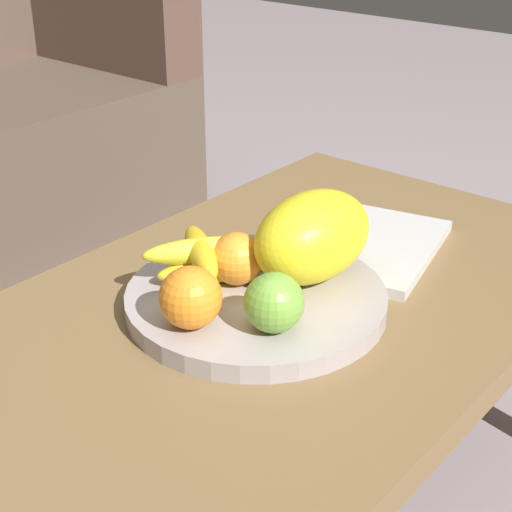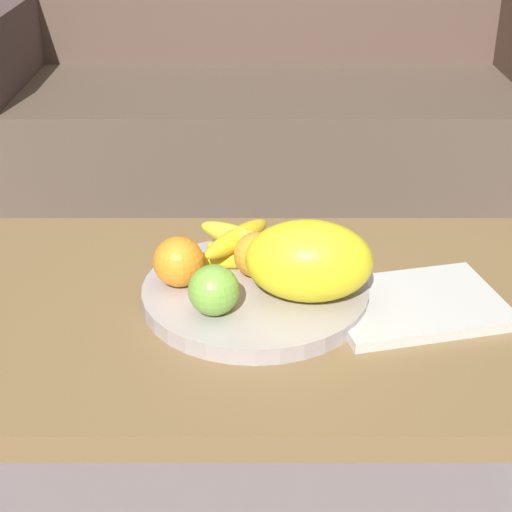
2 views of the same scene
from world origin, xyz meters
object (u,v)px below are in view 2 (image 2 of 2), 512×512
object	(u,v)px
couch	(270,108)
melon_large_front	(310,261)
fruit_bowl	(256,293)
orange_front	(257,255)
apple_front	(216,290)
magazine	(416,304)
coffee_table	(218,328)
orange_left	(179,262)
banana_bunch	(242,248)

from	to	relation	value
couch	melon_large_front	bearing A→B (deg)	-88.58
fruit_bowl	orange_front	bearing A→B (deg)	87.19
fruit_bowl	apple_front	xyz separation A→B (m)	(-0.06, -0.07, 0.05)
orange_front	magazine	world-z (taller)	orange_front
coffee_table	couch	size ratio (longest dim) A/B	0.70
melon_large_front	apple_front	size ratio (longest dim) A/B	2.54
apple_front	magazine	xyz separation A→B (m)	(0.29, 0.05, -0.05)
coffee_table	apple_front	world-z (taller)	apple_front
coffee_table	orange_left	world-z (taller)	orange_left
melon_large_front	apple_front	distance (m)	0.14
fruit_bowl	magazine	xyz separation A→B (m)	(0.23, -0.03, -0.00)
orange_front	banana_bunch	world-z (taller)	orange_front
melon_large_front	magazine	xyz separation A→B (m)	(0.16, 0.01, -0.08)
fruit_bowl	banana_bunch	distance (m)	0.08
coffee_table	banana_bunch	xyz separation A→B (m)	(0.04, 0.07, 0.10)
banana_bunch	fruit_bowl	bearing A→B (deg)	-71.11
melon_large_front	orange_left	size ratio (longest dim) A/B	2.42
orange_front	banana_bunch	size ratio (longest dim) A/B	0.45
melon_large_front	orange_front	world-z (taller)	melon_large_front
couch	melon_large_front	world-z (taller)	couch
melon_large_front	orange_left	bearing A→B (deg)	168.65
fruit_bowl	orange_left	xyz separation A→B (m)	(-0.11, 0.01, 0.05)
fruit_bowl	coffee_table	bearing A→B (deg)	-172.47
fruit_bowl	magazine	distance (m)	0.24
banana_bunch	magazine	distance (m)	0.28
couch	apple_front	world-z (taller)	couch
fruit_bowl	orange_front	xyz separation A→B (m)	(0.00, 0.03, 0.05)
fruit_bowl	orange_left	bearing A→B (deg)	177.12
banana_bunch	magazine	size ratio (longest dim) A/B	0.61
couch	orange_front	world-z (taller)	couch
apple_front	magazine	distance (m)	0.30
coffee_table	banana_bunch	bearing A→B (deg)	63.84
fruit_bowl	banana_bunch	xyz separation A→B (m)	(-0.02, 0.06, 0.04)
orange_front	banana_bunch	distance (m)	0.04
banana_bunch	orange_front	bearing A→B (deg)	-52.32
couch	orange_left	world-z (taller)	couch
fruit_bowl	magazine	world-z (taller)	fruit_bowl
coffee_table	magazine	bearing A→B (deg)	-3.42
orange_front	magazine	xyz separation A→B (m)	(0.23, -0.06, -0.05)
couch	magazine	world-z (taller)	couch
fruit_bowl	apple_front	bearing A→B (deg)	-126.55
coffee_table	apple_front	distance (m)	0.12
fruit_bowl	orange_front	size ratio (longest dim) A/B	4.87
couch	orange_front	bearing A→B (deg)	-91.78
magazine	melon_large_front	bearing A→B (deg)	169.22
magazine	orange_front	bearing A→B (deg)	152.48
couch	apple_front	bearing A→B (deg)	-93.97
orange_left	banana_bunch	size ratio (longest dim) A/B	0.49
orange_front	melon_large_front	bearing A→B (deg)	-41.57
coffee_table	magazine	distance (m)	0.30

